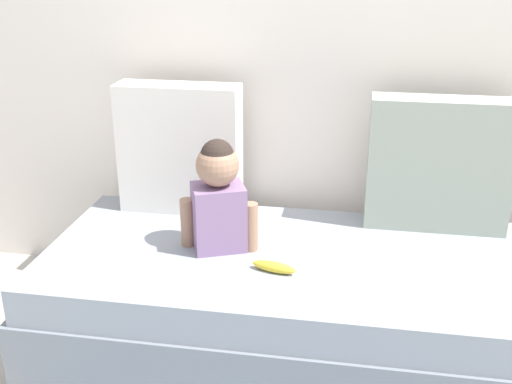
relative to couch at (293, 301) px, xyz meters
name	(u,v)px	position (x,y,z in m)	size (l,w,h in m)	color
ground_plane	(292,343)	(0.00, 0.00, -0.20)	(12.00, 12.00, 0.00)	#B2ADA3
back_wall	(313,49)	(0.00, 0.59, 0.91)	(5.21, 0.10, 2.22)	silver
couch	(293,301)	(0.00, 0.00, 0.00)	(2.01, 0.93, 0.41)	gray
throw_pillow_left	(180,149)	(-0.55, 0.36, 0.49)	(0.53, 0.16, 0.57)	silver
throw_pillow_right	(439,165)	(0.55, 0.36, 0.49)	(0.58, 0.16, 0.55)	#99A393
toddler	(218,195)	(-0.30, 0.01, 0.43)	(0.31, 0.22, 0.45)	gray
banana	(274,267)	(-0.06, -0.15, 0.23)	(0.17, 0.04, 0.04)	yellow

